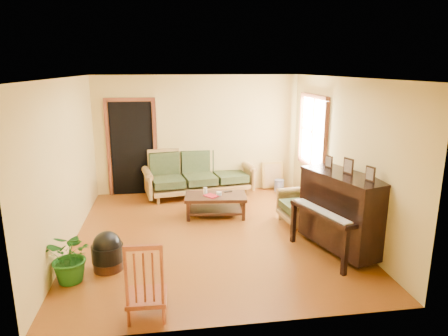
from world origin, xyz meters
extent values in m
plane|color=#642F0D|center=(0.00, 0.00, 0.00)|extent=(5.00, 5.00, 0.00)
cube|color=black|center=(-1.45, 2.48, 1.02)|extent=(1.08, 0.16, 2.05)
cube|color=white|center=(2.21, 1.30, 1.50)|extent=(0.12, 1.36, 1.46)
cube|color=olive|center=(-0.01, 2.18, 0.50)|extent=(2.47, 1.35, 1.00)
cube|color=black|center=(0.18, 0.84, 0.21)|extent=(1.20, 0.74, 0.42)
cube|color=olive|center=(1.67, 0.20, 0.43)|extent=(0.91, 0.94, 0.86)
cube|color=black|center=(1.89, -0.93, 0.61)|extent=(1.20, 1.57, 1.23)
cylinder|color=black|center=(-1.57, -1.00, 0.21)|extent=(0.47, 0.47, 0.42)
cube|color=maroon|center=(-0.98, -2.17, 0.47)|extent=(0.46, 0.50, 0.95)
cube|color=#B8933D|center=(1.71, 2.40, 0.33)|extent=(0.49, 0.13, 0.65)
cylinder|color=#3546A0|center=(1.81, 2.16, 0.14)|extent=(0.29, 0.29, 0.27)
imported|color=#1D5D1A|center=(-1.98, -1.27, 0.36)|extent=(0.80, 0.74, 0.72)
imported|color=maroon|center=(0.01, 0.70, 0.43)|extent=(0.30, 0.31, 0.02)
cylinder|color=silver|center=(0.00, 0.97, 0.48)|extent=(0.07, 0.07, 0.12)
cylinder|color=white|center=(0.24, 0.82, 0.45)|extent=(0.12, 0.12, 0.07)
cube|color=black|center=(0.44, 0.99, 0.42)|extent=(0.16, 0.08, 0.02)
camera|label=1|loc=(-0.70, -6.27, 2.76)|focal=32.00mm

